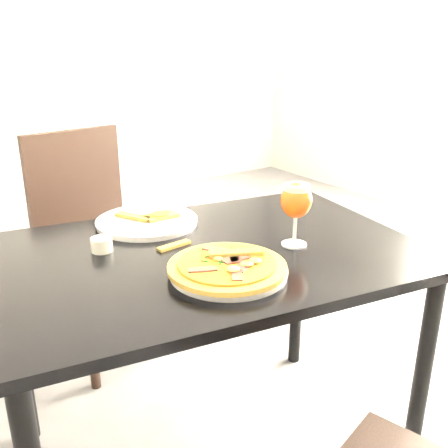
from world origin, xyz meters
TOP-DOWN VIEW (x-y plane):
  - ground at (0.00, 0.00)m, footprint 6.00×6.00m
  - dining_table at (-0.30, -0.11)m, footprint 1.32×0.99m
  - chair_far at (-0.35, 0.72)m, footprint 0.50×0.50m
  - plate_main at (-0.35, -0.27)m, footprint 0.38×0.38m
  - pizza at (-0.35, -0.27)m, footprint 0.30×0.30m
  - plate_second at (-0.35, 0.19)m, footprint 0.43×0.43m
  - crust_scraps at (-0.33, 0.19)m, footprint 0.17×0.14m
  - loose_crust at (-0.37, -0.03)m, footprint 0.11×0.04m
  - sauce_cup at (-0.56, 0.05)m, footprint 0.06×0.06m
  - beer_glass at (-0.08, -0.22)m, footprint 0.09×0.09m

SIDE VIEW (x-z plane):
  - ground at x=0.00m, z-range 0.00..0.00m
  - chair_far at x=-0.35m, z-range 0.05..1.02m
  - dining_table at x=-0.30m, z-range 0.28..1.03m
  - loose_crust at x=-0.37m, z-range 0.75..0.76m
  - plate_main at x=-0.35m, z-range 0.75..0.77m
  - plate_second at x=-0.35m, z-range 0.75..0.77m
  - sauce_cup at x=-0.56m, z-range 0.75..0.79m
  - crust_scraps at x=-0.33m, z-range 0.77..0.78m
  - pizza at x=-0.35m, z-range 0.76..0.79m
  - beer_glass at x=-0.08m, z-range 0.79..0.98m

